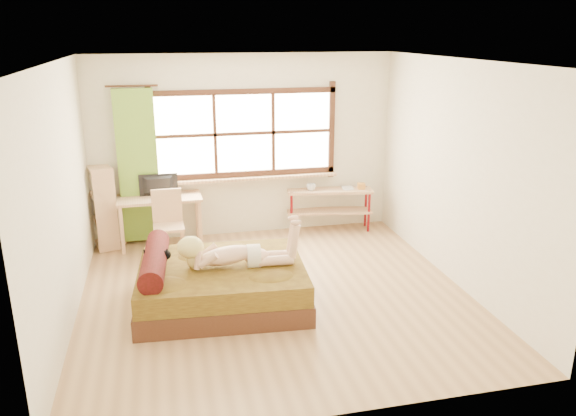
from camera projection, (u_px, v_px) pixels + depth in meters
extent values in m
plane|color=#9E754C|center=(276.00, 295.00, 6.68)|extent=(4.50, 4.50, 0.00)
plane|color=white|center=(274.00, 61.00, 5.86)|extent=(4.50, 4.50, 0.00)
plane|color=silver|center=(244.00, 147.00, 8.36)|extent=(4.50, 0.00, 4.50)
plane|color=silver|center=(336.00, 264.00, 4.18)|extent=(4.50, 0.00, 4.50)
plane|color=silver|center=(62.00, 199.00, 5.79)|extent=(0.00, 4.50, 4.50)
plane|color=silver|center=(458.00, 175.00, 6.74)|extent=(0.00, 4.50, 4.50)
cube|color=#FFEDBF|center=(244.00, 133.00, 8.29)|extent=(2.60, 0.01, 1.30)
cube|color=tan|center=(246.00, 178.00, 8.42)|extent=(2.80, 0.16, 0.04)
cube|color=olive|center=(138.00, 167.00, 7.97)|extent=(0.55, 0.10, 2.20)
cube|color=#371D10|center=(223.00, 293.00, 6.45)|extent=(1.98, 1.64, 0.24)
cube|color=#3E290E|center=(222.00, 275.00, 6.38)|extent=(1.94, 1.60, 0.24)
cylinder|color=black|center=(155.00, 260.00, 6.20)|extent=(0.35, 1.30, 0.26)
cube|color=tan|center=(159.00, 198.00, 8.00)|extent=(1.19, 0.56, 0.04)
cube|color=tan|center=(122.00, 230.00, 7.78)|extent=(0.05, 0.05, 0.71)
cube|color=tan|center=(200.00, 224.00, 8.03)|extent=(0.05, 0.05, 0.71)
cube|color=tan|center=(123.00, 221.00, 8.18)|extent=(0.05, 0.05, 0.71)
cube|color=tan|center=(197.00, 215.00, 8.43)|extent=(0.05, 0.05, 0.71)
imported|color=black|center=(159.00, 186.00, 7.99)|extent=(0.55, 0.08, 0.31)
cube|color=tan|center=(169.00, 227.00, 7.69)|extent=(0.42, 0.42, 0.04)
cube|color=tan|center=(167.00, 205.00, 7.78)|extent=(0.41, 0.05, 0.47)
cube|color=tan|center=(157.00, 248.00, 7.55)|extent=(0.04, 0.04, 0.41)
cube|color=tan|center=(184.00, 246.00, 7.63)|extent=(0.04, 0.04, 0.41)
cube|color=tan|center=(156.00, 239.00, 7.88)|extent=(0.04, 0.04, 0.41)
cube|color=tan|center=(182.00, 237.00, 7.96)|extent=(0.04, 0.04, 0.41)
cube|color=tan|center=(330.00, 191.00, 8.68)|extent=(1.35, 0.54, 0.04)
cube|color=tan|center=(329.00, 211.00, 8.78)|extent=(1.35, 0.54, 0.03)
cylinder|color=maroon|center=(291.00, 213.00, 8.62)|extent=(0.04, 0.04, 0.66)
cylinder|color=maroon|center=(369.00, 211.00, 8.68)|extent=(0.04, 0.04, 0.66)
cylinder|color=maroon|center=(290.00, 208.00, 8.87)|extent=(0.04, 0.04, 0.66)
cylinder|color=maroon|center=(366.00, 206.00, 8.93)|extent=(0.04, 0.04, 0.66)
cube|color=gold|center=(361.00, 186.00, 8.69)|extent=(0.13, 0.13, 0.09)
imported|color=gray|center=(311.00, 187.00, 8.59)|extent=(0.16, 0.16, 0.11)
imported|color=gray|center=(342.00, 188.00, 8.71)|extent=(0.21, 0.26, 0.02)
cube|color=tan|center=(107.00, 243.00, 8.16)|extent=(0.41, 0.55, 0.03)
cube|color=tan|center=(104.00, 219.00, 8.05)|extent=(0.41, 0.55, 0.03)
cube|color=tan|center=(102.00, 194.00, 7.94)|extent=(0.41, 0.55, 0.03)
cube|color=tan|center=(99.00, 168.00, 7.82)|extent=(0.41, 0.55, 0.03)
cube|color=tan|center=(106.00, 211.00, 7.79)|extent=(0.29, 0.10, 1.20)
cube|color=tan|center=(100.00, 202.00, 8.20)|extent=(0.29, 0.10, 1.20)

